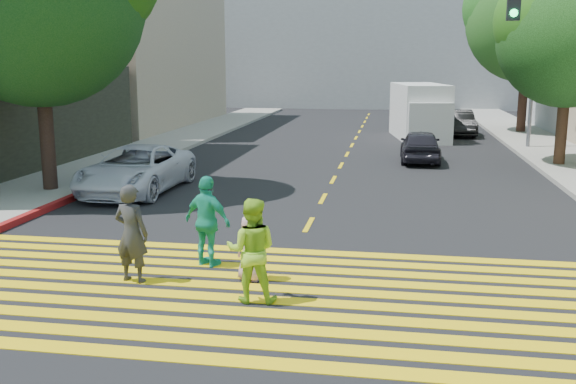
% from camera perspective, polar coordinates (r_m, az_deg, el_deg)
% --- Properties ---
extents(ground, '(120.00, 120.00, 0.00)m').
position_cam_1_polar(ground, '(9.69, -2.99, -11.69)').
color(ground, black).
extents(sidewalk_left, '(3.00, 40.00, 0.15)m').
position_cam_1_polar(sidewalk_left, '(32.64, -9.28, 4.79)').
color(sidewalk_left, gray).
rests_on(sidewalk_left, ground).
extents(curb_red, '(0.20, 8.00, 0.16)m').
position_cam_1_polar(curb_red, '(17.56, -21.07, -1.55)').
color(curb_red, maroon).
rests_on(curb_red, ground).
extents(crosswalk, '(13.40, 5.30, 0.01)m').
position_cam_1_polar(crosswalk, '(10.85, -1.53, -9.05)').
color(crosswalk, yellow).
rests_on(crosswalk, ground).
extents(lane_line, '(0.12, 34.40, 0.01)m').
position_cam_1_polar(lane_line, '(31.48, 5.89, 4.50)').
color(lane_line, yellow).
rests_on(lane_line, ground).
extents(building_left_tan, '(12.00, 16.00, 10.00)m').
position_cam_1_polar(building_left_tan, '(40.87, -16.99, 12.69)').
color(building_left_tan, tan).
rests_on(building_left_tan, ground).
extents(backdrop_block, '(30.00, 8.00, 12.00)m').
position_cam_1_polar(backdrop_block, '(56.76, 7.75, 13.62)').
color(backdrop_block, gray).
rests_on(backdrop_block, ground).
extents(tree_right_near, '(5.79, 5.34, 7.36)m').
position_cam_1_polar(tree_right_near, '(25.31, 23.94, 13.19)').
color(tree_right_near, '#321711').
rests_on(tree_right_near, ground).
extents(tree_right_far, '(8.38, 8.08, 9.26)m').
position_cam_1_polar(tree_right_far, '(36.59, 20.78, 14.61)').
color(tree_right_far, '#3B1F17').
rests_on(tree_right_far, ground).
extents(pedestrian_man, '(0.71, 0.54, 1.75)m').
position_cam_1_polar(pedestrian_man, '(11.52, -13.74, -3.61)').
color(pedestrian_man, '#2E2E2F').
rests_on(pedestrian_man, ground).
extents(pedestrian_woman, '(0.87, 0.71, 1.70)m').
position_cam_1_polar(pedestrian_woman, '(10.32, -3.25, -5.19)').
color(pedestrian_woman, '#94CF2A').
rests_on(pedestrian_woman, ground).
extents(pedestrian_child, '(0.66, 0.52, 1.19)m').
position_cam_1_polar(pedestrian_child, '(11.34, -3.39, -5.00)').
color(pedestrian_child, '#BD8EA1').
rests_on(pedestrian_child, ground).
extents(pedestrian_extra, '(1.10, 0.78, 1.73)m').
position_cam_1_polar(pedestrian_extra, '(12.15, -7.15, -2.62)').
color(pedestrian_extra, '#1CA487').
rests_on(pedestrian_extra, ground).
extents(white_sedan, '(2.36, 4.95, 1.36)m').
position_cam_1_polar(white_sedan, '(19.54, -13.32, 1.98)').
color(white_sedan, silver).
rests_on(white_sedan, ground).
extents(dark_car_near, '(1.51, 3.70, 1.26)m').
position_cam_1_polar(dark_car_near, '(25.36, 11.68, 4.06)').
color(dark_car_near, black).
rests_on(dark_car_near, ground).
extents(silver_car, '(1.85, 4.35, 1.25)m').
position_cam_1_polar(silver_car, '(37.45, 12.29, 6.37)').
color(silver_car, '#A6ABBB').
rests_on(silver_car, ground).
extents(dark_car_parked, '(1.62, 4.09, 1.32)m').
position_cam_1_polar(dark_car_parked, '(35.02, 14.92, 5.97)').
color(dark_car_parked, black).
rests_on(dark_car_parked, ground).
extents(white_van, '(2.99, 6.03, 2.72)m').
position_cam_1_polar(white_van, '(32.92, 11.68, 6.89)').
color(white_van, white).
rests_on(white_van, ground).
extents(street_lamp, '(2.07, 0.35, 9.16)m').
position_cam_1_polar(street_lamp, '(29.98, 20.85, 13.54)').
color(street_lamp, slate).
rests_on(street_lamp, ground).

